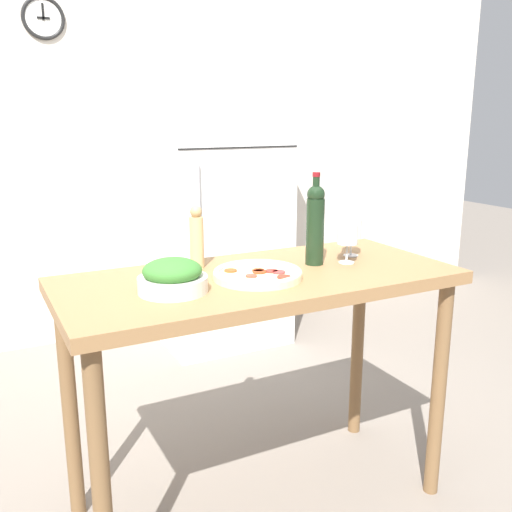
{
  "coord_description": "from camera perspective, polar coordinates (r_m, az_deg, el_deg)",
  "views": [
    {
      "loc": [
        -0.9,
        -1.73,
        1.48
      ],
      "look_at": [
        0.0,
        0.03,
        0.99
      ],
      "focal_mm": 40.0,
      "sensor_mm": 36.0,
      "label": 1
    }
  ],
  "objects": [
    {
      "name": "ground_plane",
      "position": [
        2.45,
        0.37,
        -23.32
      ],
      "size": [
        14.0,
        14.0,
        0.0
      ],
      "primitive_type": "plane",
      "color": "slate"
    },
    {
      "name": "wall_back",
      "position": [
        3.92,
        -14.11,
        10.88
      ],
      "size": [
        6.4,
        0.08,
        2.6
      ],
      "color": "silver",
      "rests_on": "ground_plane"
    },
    {
      "name": "refrigerator",
      "position": [
        3.75,
        -3.92,
        4.98
      ],
      "size": [
        0.78,
        0.74,
        1.8
      ],
      "color": "white",
      "rests_on": "ground_plane"
    },
    {
      "name": "prep_counter",
      "position": [
        2.06,
        0.4,
        -5.1
      ],
      "size": [
        1.42,
        0.63,
        0.93
      ],
      "color": "olive",
      "rests_on": "ground_plane"
    },
    {
      "name": "wine_bottle",
      "position": [
        2.14,
        5.94,
        3.33
      ],
      "size": [
        0.07,
        0.07,
        0.35
      ],
      "color": "black",
      "rests_on": "prep_counter"
    },
    {
      "name": "wine_glass_near",
      "position": [
        2.18,
        9.13,
        1.98
      ],
      "size": [
        0.08,
        0.08,
        0.15
      ],
      "color": "silver",
      "rests_on": "prep_counter"
    },
    {
      "name": "wine_glass_far",
      "position": [
        2.3,
        9.54,
        2.64
      ],
      "size": [
        0.08,
        0.08,
        0.15
      ],
      "color": "silver",
      "rests_on": "prep_counter"
    },
    {
      "name": "pepper_mill",
      "position": [
        2.1,
        -5.95,
        1.79
      ],
      "size": [
        0.05,
        0.05,
        0.23
      ],
      "color": "tan",
      "rests_on": "prep_counter"
    },
    {
      "name": "salad_bowl",
      "position": [
        1.83,
        -8.35,
        -2.1
      ],
      "size": [
        0.22,
        0.22,
        0.11
      ],
      "color": "silver",
      "rests_on": "prep_counter"
    },
    {
      "name": "homemade_pizza",
      "position": [
        1.97,
        0.18,
        -1.8
      ],
      "size": [
        0.31,
        0.31,
        0.03
      ],
      "color": "beige",
      "rests_on": "prep_counter"
    }
  ]
}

